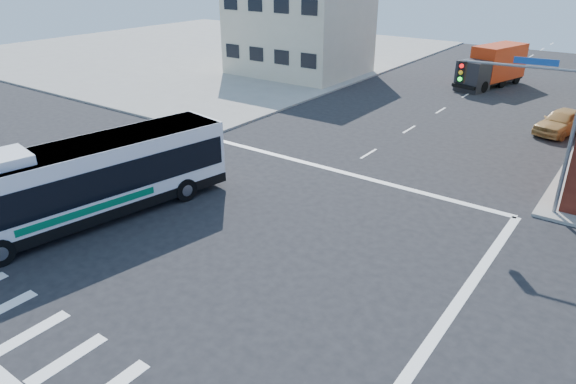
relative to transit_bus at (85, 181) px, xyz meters
The scene contains 7 objects.
ground 6.87m from the transit_bus, 18.73° to the left, with size 120.00×120.00×0.00m, color black.
sidewalk_nw 46.99m from the transit_bus, 127.77° to the left, with size 50.00×50.00×0.15m, color gray.
building_west 33.92m from the transit_bus, 108.56° to the left, with size 12.06×10.06×8.00m.
signal_mast_ne 20.16m from the transit_bus, 39.73° to the left, with size 7.91×1.13×8.07m.
transit_bus is the anchor object (origin of this frame).
box_truck 38.39m from the transit_bus, 79.79° to the left, with size 4.40×8.43×3.65m.
parked_car 30.26m from the transit_bus, 60.52° to the left, with size 1.97×4.89×1.67m, color tan.
Camera 1 is at (13.26, -13.70, 10.92)m, focal length 32.00 mm.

